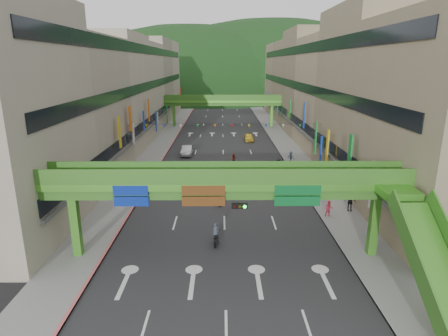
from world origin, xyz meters
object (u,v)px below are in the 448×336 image
(scooter_rider_mid, at_px, (234,160))
(pedestrian_red, at_px, (329,210))
(overpass_near, at_px, (238,193))
(scooter_rider_near, at_px, (216,235))
(car_yellow, at_px, (249,137))
(car_silver, at_px, (187,150))

(scooter_rider_mid, xyz_separation_m, pedestrian_red, (8.34, -18.14, -0.23))
(overpass_near, bearing_deg, scooter_rider_mid, 88.84)
(scooter_rider_near, bearing_deg, overpass_near, -55.57)
(overpass_near, height_order, pedestrian_red, overpass_near)
(scooter_rider_mid, height_order, pedestrian_red, scooter_rider_mid)
(scooter_rider_mid, height_order, car_yellow, scooter_rider_mid)
(scooter_rider_mid, height_order, car_silver, scooter_rider_mid)
(overpass_near, height_order, car_silver, overpass_near)
(scooter_rider_mid, bearing_deg, car_yellow, 79.36)
(scooter_rider_near, bearing_deg, car_silver, 99.38)
(pedestrian_red, bearing_deg, scooter_rider_near, -157.69)
(overpass_near, bearing_deg, pedestrian_red, 41.02)
(scooter_rider_mid, relative_size, car_yellow, 0.48)
(scooter_rider_near, relative_size, pedestrian_red, 1.18)
(overpass_near, distance_m, pedestrian_red, 12.56)
(overpass_near, distance_m, car_yellow, 43.94)
(pedestrian_red, bearing_deg, car_yellow, 93.44)
(scooter_rider_near, bearing_deg, car_yellow, 82.40)
(overpass_near, bearing_deg, car_yellow, 84.95)
(car_silver, relative_size, car_yellow, 1.11)
(scooter_rider_mid, bearing_deg, car_silver, 136.85)
(car_yellow, bearing_deg, overpass_near, -95.20)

